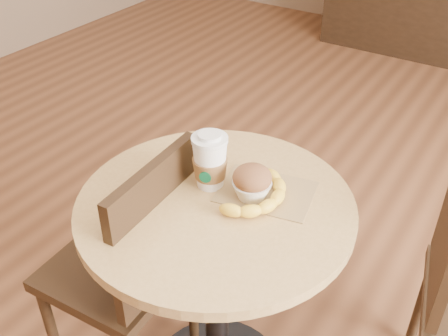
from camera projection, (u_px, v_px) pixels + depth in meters
name	position (u px, v px, depth m)	size (l,w,h in m)	color
cafe_table	(216.00, 261.00, 1.45)	(0.71, 0.71, 0.75)	black
chair_left	(131.00, 265.00, 1.53)	(0.40, 0.40, 0.86)	black
kraft_bag	(266.00, 192.00, 1.36)	(0.24, 0.18, 0.00)	olive
coffee_cup	(210.00, 163.00, 1.35)	(0.09, 0.10, 0.16)	white
muffin	(252.00, 182.00, 1.32)	(0.10, 0.10, 0.09)	white
banana	(262.00, 196.00, 1.32)	(0.13, 0.24, 0.03)	yellow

